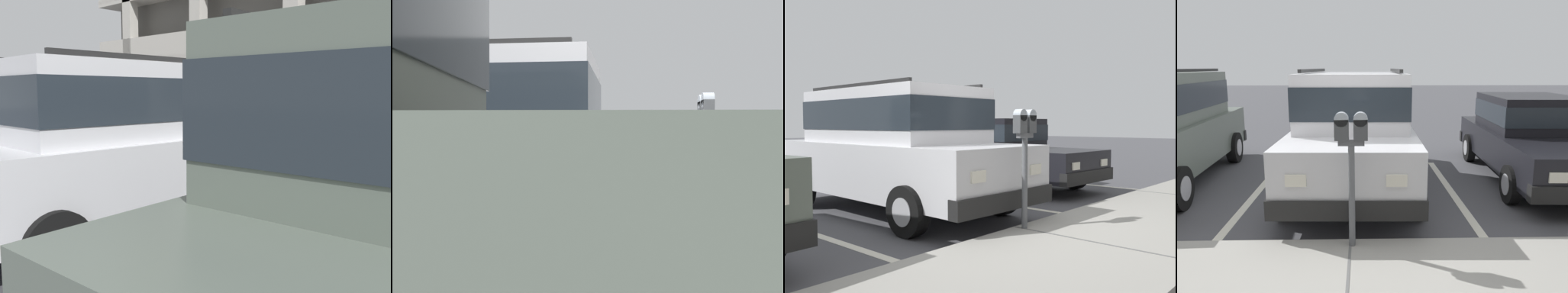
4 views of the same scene
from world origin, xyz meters
TOP-DOWN VIEW (x-y plane):
  - ground_plane at (0.00, 0.00)m, footprint 80.00×80.00m
  - sidewalk at (0.00, 1.30)m, footprint 40.00×2.20m
  - parking_stall_lines at (1.63, -1.40)m, footprint 13.20×4.80m
  - silver_suv at (-0.01, -2.23)m, footprint 2.10×4.82m
  - parking_meter_near at (-0.02, 0.35)m, footprint 0.35×0.12m

SIDE VIEW (x-z plane):
  - ground_plane at x=0.00m, z-range -0.10..0.00m
  - parking_stall_lines at x=1.63m, z-range 0.00..0.01m
  - sidewalk at x=0.00m, z-range 0.00..0.12m
  - silver_suv at x=-0.01m, z-range 0.07..2.11m
  - parking_meter_near at x=-0.02m, z-range 0.48..1.97m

